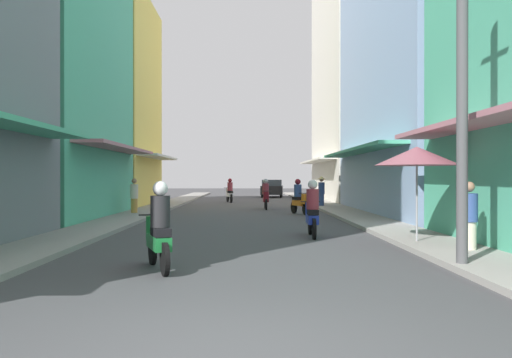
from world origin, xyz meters
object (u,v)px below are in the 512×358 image
vendor_umbrella (417,156)px  pedestrian_crossing (469,219)px  utility_pole (462,78)px  motorbike_white (230,192)px  motorbike_orange (299,198)px  pedestrian_midway (134,197)px  motorbike_blue (312,211)px  parked_car (272,188)px  motorbike_green (159,230)px  motorbike_maroon (266,196)px  pedestrian_far (321,190)px

vendor_umbrella → pedestrian_crossing: bearing=-68.6°
utility_pole → motorbike_white: bearing=101.0°
motorbike_orange → pedestrian_midway: bearing=-174.4°
motorbike_blue → parked_car: (0.22, 29.92, 0.04)m
pedestrian_midway → motorbike_green: bearing=-76.3°
motorbike_maroon → pedestrian_midway: bearing=-142.6°
motorbike_orange → utility_pole: size_ratio=0.26×
motorbike_maroon → pedestrian_midway: pedestrian_midway is taller
motorbike_orange → pedestrian_midway: (-7.20, -0.71, 0.09)m
pedestrian_far → vendor_umbrella: 16.10m
motorbike_blue → pedestrian_midway: size_ratio=1.13×
motorbike_blue → utility_pole: size_ratio=0.27×
motorbike_green → vendor_umbrella: size_ratio=0.73×
pedestrian_crossing → motorbike_green: bearing=-164.4°
motorbike_white → motorbike_green: bearing=-90.8°
motorbike_maroon → parked_car: motorbike_maroon is taller
motorbike_orange → motorbike_green: bearing=-105.0°
motorbike_orange → parked_car: size_ratio=0.41×
pedestrian_far → motorbike_white: bearing=129.0°
vendor_umbrella → motorbike_blue: bearing=139.9°
motorbike_white → pedestrian_crossing: 24.75m
vendor_umbrella → motorbike_green: bearing=-149.5°
motorbike_white → pedestrian_crossing: motorbike_white is taller
vendor_umbrella → utility_pole: (-0.25, -3.36, 1.25)m
motorbike_orange → utility_pole: (1.52, -14.46, 2.70)m
motorbike_white → parked_car: (3.21, 9.39, 0.04)m
motorbike_blue → utility_pole: (2.04, -5.29, 2.70)m
motorbike_maroon → parked_car: size_ratio=0.43×
motorbike_green → pedestrian_midway: pedestrian_midway is taller
utility_pole → pedestrian_crossing: bearing=64.0°
parked_car → motorbike_orange: bearing=-89.2°
motorbike_blue → vendor_umbrella: (2.29, -1.93, 1.45)m
motorbike_orange → motorbike_maroon: bearing=110.3°
motorbike_white → vendor_umbrella: vendor_umbrella is taller
parked_car → utility_pole: 35.35m
pedestrian_midway → motorbike_orange: bearing=5.6°
pedestrian_crossing → motorbike_maroon: bearing=102.9°
parked_car → pedestrian_crossing: pedestrian_crossing is taller
pedestrian_far → pedestrian_midway: bearing=-147.4°
parked_car → motorbike_green: bearing=-95.8°
motorbike_maroon → pedestrian_crossing: 16.85m
vendor_umbrella → pedestrian_midway: bearing=130.8°
motorbike_green → pedestrian_far: bearing=74.1°
motorbike_maroon → pedestrian_midway: (-5.82, -4.45, 0.09)m
motorbike_orange → motorbike_maroon: (-1.38, 3.74, 0.00)m
motorbike_maroon → pedestrian_crossing: size_ratio=1.16×
motorbike_blue → motorbike_white: same height
motorbike_orange → vendor_umbrella: vendor_umbrella is taller
motorbike_white → utility_pole: bearing=-79.0°
vendor_umbrella → utility_pole: size_ratio=0.36×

